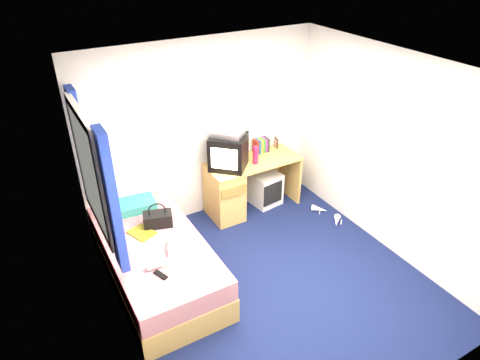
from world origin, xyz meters
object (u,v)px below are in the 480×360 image
remote_control (161,275)px  picture_frame (276,143)px  crt_tv (228,152)px  magazine (142,233)px  desk (235,187)px  white_heels (328,215)px  storage_cube (265,188)px  pink_water_bottle (256,156)px  water_bottle (156,265)px  towel (183,245)px  bed (156,261)px  handbag (158,219)px  aerosol_can (241,155)px  vcr (228,133)px  pillow (134,205)px  colour_swatch_fan (172,264)px

remote_control → picture_frame: bearing=10.9°
crt_tv → picture_frame: (0.88, 0.19, -0.15)m
picture_frame → magazine: size_ratio=0.50×
desk → white_heels: desk is taller
storage_cube → pink_water_bottle: 0.68m
water_bottle → towel: bearing=21.7°
pink_water_bottle → water_bottle: pink_water_bottle is taller
bed → picture_frame: picture_frame is taller
handbag → water_bottle: 0.72m
storage_cube → picture_frame: size_ratio=3.40×
handbag → towel: 0.53m
aerosol_can → white_heels: bearing=-41.1°
desk → aerosol_can: size_ratio=6.72×
vcr → handbag: vcr is taller
pillow → storage_cube: (1.90, 0.03, -0.36)m
bed → crt_tv: bearing=29.2°
desk → colour_swatch_fan: size_ratio=5.91×
bed → vcr: (1.32, 0.74, 0.97)m
towel → magazine: towel is taller
crt_tv → remote_control: size_ratio=3.84×
towel → aerosol_can: bearing=39.0°
desk → crt_tv: 0.58m
crt_tv → remote_control: crt_tv is taller
bed → towel: size_ratio=6.61×
pink_water_bottle → bed: bearing=-158.9°
desk → vcr: bearing=177.6°
magazine → water_bottle: size_ratio=1.40×
desk → water_bottle: size_ratio=6.50×
storage_cube → white_heels: bearing=-61.2°
pink_water_bottle → magazine: (-1.75, -0.44, -0.32)m
picture_frame → storage_cube: bearing=-130.3°
bed → handbag: handbag is taller
desk → white_heels: (1.05, -0.76, -0.37)m
pink_water_bottle → white_heels: (0.79, -0.67, -0.83)m
pillow → towel: pillow is taller
pink_water_bottle → picture_frame: bearing=28.1°
pillow → aerosol_can: size_ratio=2.52×
desk → picture_frame: size_ratio=9.29×
vcr → colour_swatch_fan: bearing=-88.2°
white_heels → water_bottle: bearing=-171.5°
picture_frame → handbag: (-2.05, -0.67, -0.19)m
remote_control → magazine: bearing=64.2°
towel → magazine: 0.56m
aerosol_can → magazine: 1.73m
crt_tv → towel: bearing=-94.6°
bed → desk: (1.42, 0.74, 0.14)m
vcr → towel: bearing=-88.1°
colour_swatch_fan → white_heels: 2.52m
handbag → desk: bearing=37.7°
vcr → white_heels: bearing=15.4°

